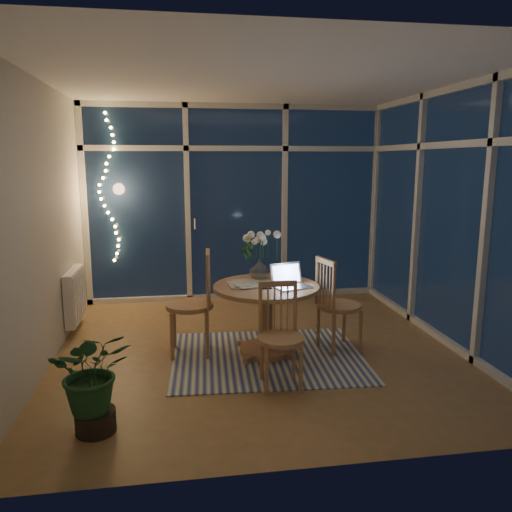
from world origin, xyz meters
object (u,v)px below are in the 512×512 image
Objects in this scene: chair_left at (189,303)px; flower_vase at (260,270)px; chair_right at (340,304)px; laptop at (292,275)px; potted_plant at (93,381)px; dining_table at (266,320)px; chair_front at (281,336)px.

chair_left is 4.94× the size of flower_vase.
chair_right is 4.57× the size of flower_vase.
chair_right reaches higher than laptop.
potted_plant is at bearing -133.77° from flower_vase.
flower_vase reaches higher than dining_table.
flower_vase is at bearing 59.51° from chair_right.
chair_front is at bearing 121.33° from chair_right.
chair_front is at bearing -90.49° from dining_table.
chair_left is 1.36× the size of potted_plant.
chair_front is 1.51m from potted_plant.
chair_left is at bearing -170.48° from flower_vase.
chair_left is 3.20× the size of laptop.
flower_vase reaches higher than potted_plant.
chair_right is 1.26× the size of potted_plant.
chair_left is 1.03m from laptop.
dining_table is at bearing 132.99° from laptop.
potted_plant is (-1.41, -1.47, -0.42)m from flower_vase.
chair_right reaches higher than potted_plant.
chair_right is 1.05m from chair_front.
potted_plant reaches higher than dining_table.
chair_left is at bearing 72.23° from chair_right.
chair_right is at bearing 88.70° from chair_left.
laptop is at bearing 89.74° from chair_right.
flower_vase is at bearing 107.07° from laptop.
chair_front is 2.74× the size of laptop.
chair_right is at bearing -5.26° from laptop.
chair_front is (-0.01, -0.74, 0.10)m from dining_table.
laptop is at bearing -54.82° from flower_vase.
chair_front is 1.17× the size of potted_plant.
flower_vase is at bearing 96.01° from dining_table.
potted_plant is at bearing -164.27° from laptop.
chair_left reaches higher than flower_vase.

